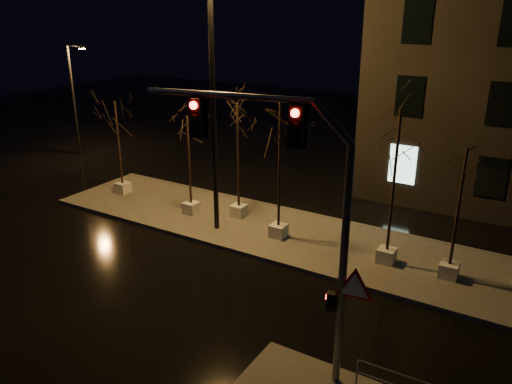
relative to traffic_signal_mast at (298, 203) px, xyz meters
The scene contains 12 objects.
ground 7.30m from the traffic_signal_mast, 161.48° to the left, with size 90.00×90.00×0.00m, color black.
median 10.43m from the traffic_signal_mast, 123.35° to the left, with size 22.00×5.00×0.15m, color #4A4742.
tree_0 16.06m from the traffic_signal_mast, 151.40° to the left, with size 1.80×1.80×4.99m.
tree_1 11.77m from the traffic_signal_mast, 141.57° to the left, with size 1.80×1.80×4.81m.
tree_2 10.80m from the traffic_signal_mast, 130.83° to the left, with size 1.80×1.80×5.48m.
tree_3 8.36m from the traffic_signal_mast, 121.44° to the left, with size 1.80×1.80×6.02m.
tree_4 7.30m from the traffic_signal_mast, 87.69° to the left, with size 1.80×1.80×6.15m.
tree_5 7.84m from the traffic_signal_mast, 70.52° to the left, with size 1.80×1.80×5.00m.
traffic_signal_mast is the anchor object (origin of this frame).
streetlight_main 9.78m from the traffic_signal_mast, 137.65° to the left, with size 2.71×0.44×10.86m.
streetlight_far 25.52m from the traffic_signal_mast, 151.77° to the left, with size 1.40×0.53×7.19m.
guard_rail_a 5.06m from the traffic_signal_mast, ahead, with size 2.08×0.10×0.90m.
Camera 1 is at (9.95, -11.68, 9.31)m, focal length 35.00 mm.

